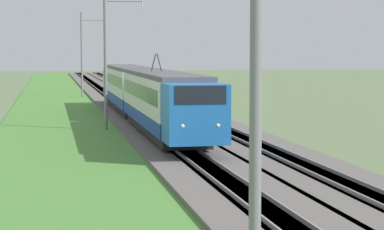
{
  "coord_description": "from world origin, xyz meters",
  "views": [
    {
      "loc": [
        -6.74,
        6.51,
        5.17
      ],
      "look_at": [
        27.4,
        0.0,
        2.22
      ],
      "focal_mm": 70.0,
      "sensor_mm": 36.0,
      "label": 1
    }
  ],
  "objects_px": {
    "catenary_mast_near": "(259,77)",
    "catenary_mast_mid": "(106,57)",
    "catenary_mast_far": "(82,54)",
    "passenger_train": "(143,91)"
  },
  "relations": [
    {
      "from": "catenary_mast_near",
      "to": "catenary_mast_mid",
      "type": "bearing_deg",
      "value": 0.0
    },
    {
      "from": "catenary_mast_near",
      "to": "catenary_mast_mid",
      "type": "height_order",
      "value": "catenary_mast_mid"
    },
    {
      "from": "catenary_mast_far",
      "to": "catenary_mast_near",
      "type": "bearing_deg",
      "value": -180.0
    },
    {
      "from": "catenary_mast_mid",
      "to": "passenger_train",
      "type": "bearing_deg",
      "value": -35.2
    },
    {
      "from": "passenger_train",
      "to": "catenary_mast_far",
      "type": "relative_size",
      "value": 4.23
    },
    {
      "from": "passenger_train",
      "to": "catenary_mast_near",
      "type": "bearing_deg",
      "value": -4.14
    },
    {
      "from": "passenger_train",
      "to": "catenary_mast_far",
      "type": "xyz_separation_m",
      "value": [
        31.74,
        2.9,
        2.56
      ]
    },
    {
      "from": "passenger_train",
      "to": "catenary_mast_near",
      "type": "height_order",
      "value": "catenary_mast_near"
    },
    {
      "from": "catenary_mast_far",
      "to": "passenger_train",
      "type": "bearing_deg",
      "value": -174.78
    },
    {
      "from": "catenary_mast_near",
      "to": "catenary_mast_mid",
      "type": "distance_m",
      "value": 35.84
    }
  ]
}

